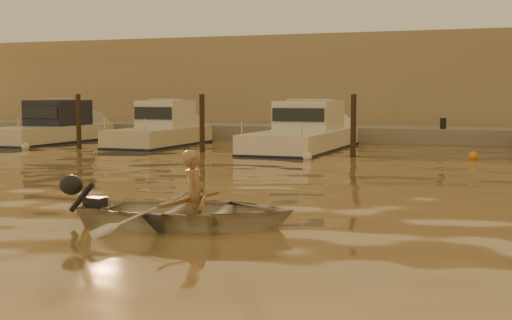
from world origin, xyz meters
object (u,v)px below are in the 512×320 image
at_px(moored_boat_0, 49,128).
at_px(waterfront_building, 416,86).
at_px(dinghy, 188,212).
at_px(person, 194,198).
at_px(moored_boat_2, 304,133).
at_px(moored_boat_1, 159,130).

distance_m(moored_boat_0, waterfront_building, 17.45).
relative_size(dinghy, moored_boat_0, 0.45).
relative_size(person, moored_boat_2, 0.18).
xyz_separation_m(person, moored_boat_2, (-2.67, 14.94, 0.19)).
bearing_deg(moored_boat_2, person, -79.88).
xyz_separation_m(moored_boat_0, moored_boat_1, (5.11, 0.00, 0.00)).
bearing_deg(moored_boat_0, moored_boat_2, 0.00).
distance_m(dinghy, waterfront_building, 26.05).
xyz_separation_m(dinghy, moored_boat_2, (-2.57, 14.96, 0.41)).
xyz_separation_m(person, waterfront_building, (-0.17, 25.94, 1.97)).
xyz_separation_m(moored_boat_0, waterfront_building, (13.42, 11.00, 1.77)).
distance_m(moored_boat_2, waterfront_building, 11.42).
height_order(moored_boat_2, waterfront_building, waterfront_building).
distance_m(dinghy, moored_boat_2, 15.19).
distance_m(dinghy, moored_boat_1, 17.16).
relative_size(dinghy, moored_boat_2, 0.39).
height_order(dinghy, person, person).
bearing_deg(moored_boat_0, waterfront_building, 39.33).
height_order(moored_boat_1, waterfront_building, waterfront_building).
bearing_deg(moored_boat_2, waterfront_building, 77.20).
relative_size(moored_boat_1, moored_boat_2, 0.75).
height_order(person, moored_boat_2, moored_boat_2).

